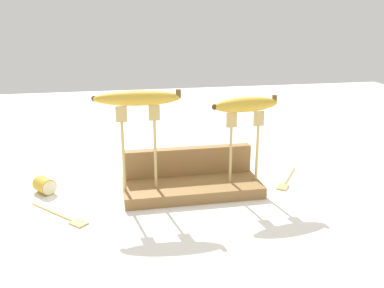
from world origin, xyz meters
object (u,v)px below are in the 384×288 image
object	(u,v)px
banana_chunk_far	(45,185)
banana_raised_left	(137,98)
fork_stand_right	(244,140)
banana_raised_right	(246,105)
fork_stand_left	(139,141)
banana_chunk_near	(150,161)
fork_fallen_near	(286,181)
fork_fallen_far	(64,216)

from	to	relation	value
banana_chunk_far	banana_raised_left	bearing A→B (deg)	-20.16
fork_stand_right	banana_raised_left	world-z (taller)	banana_raised_left
banana_raised_right	banana_chunk_far	distance (m)	0.53
banana_raised_left	fork_stand_left	bearing A→B (deg)	-4.81
fork_stand_left	banana_chunk_near	distance (m)	0.24
fork_stand_left	banana_raised_left	size ratio (longest dim) A/B	1.01
fork_stand_right	fork_fallen_near	world-z (taller)	fork_stand_right
fork_fallen_far	banana_chunk_near	size ratio (longest dim) A/B	2.45
banana_raised_left	banana_raised_right	xyz separation A→B (m)	(0.26, -0.00, -0.03)
fork_fallen_near	banana_chunk_far	xyz separation A→B (m)	(-0.62, 0.05, 0.02)
fork_fallen_far	banana_chunk_near	bearing A→B (deg)	51.08
banana_chunk_near	banana_chunk_far	bearing A→B (deg)	-156.55
fork_stand_right	banana_chunk_near	world-z (taller)	fork_stand_right
fork_fallen_near	fork_fallen_far	size ratio (longest dim) A/B	1.01
fork_stand_right	banana_chunk_far	size ratio (longest dim) A/B	2.84
fork_stand_right	banana_raised_right	world-z (taller)	banana_raised_right
banana_chunk_near	banana_chunk_far	xyz separation A→B (m)	(-0.28, -0.12, -0.00)
banana_raised_left	fork_fallen_far	size ratio (longest dim) A/B	1.39
fork_stand_right	fork_fallen_far	bearing A→B (deg)	-171.43
banana_raised_right	fork_fallen_far	bearing A→B (deg)	-171.43
fork_stand_left	banana_raised_right	xyz separation A→B (m)	(0.26, -0.00, 0.07)
banana_raised_right	banana_chunk_near	bearing A→B (deg)	135.91
banana_raised_right	fork_stand_left	bearing A→B (deg)	180.00
banana_raised_right	fork_fallen_far	distance (m)	0.49
fork_stand_left	banana_raised_right	world-z (taller)	banana_raised_right
fork_stand_left	fork_fallen_far	world-z (taller)	fork_stand_left
banana_chunk_far	fork_stand_left	bearing A→B (deg)	-20.16
banana_raised_right	fork_fallen_near	xyz separation A→B (m)	(0.13, 0.03, -0.22)
banana_raised_left	banana_chunk_far	distance (m)	0.34
banana_raised_right	fork_fallen_near	size ratio (longest dim) A/B	1.16
fork_stand_left	banana_chunk_far	size ratio (longest dim) A/B	3.26
banana_chunk_far	banana_chunk_near	bearing A→B (deg)	23.45
fork_stand_left	fork_fallen_near	world-z (taller)	fork_stand_left
banana_raised_left	banana_raised_right	size ratio (longest dim) A/B	1.18
fork_fallen_near	banana_chunk_far	distance (m)	0.62
banana_chunk_far	banana_raised_right	bearing A→B (deg)	-9.90
banana_raised_right	fork_fallen_near	bearing A→B (deg)	13.98
banana_raised_left	banana_raised_right	distance (m)	0.26
fork_fallen_near	banana_raised_left	bearing A→B (deg)	-175.16
banana_raised_left	fork_fallen_near	world-z (taller)	banana_raised_left
fork_stand_left	banana_raised_left	xyz separation A→B (m)	(-0.00, 0.00, 0.10)
banana_raised_left	banana_chunk_near	size ratio (longest dim) A/B	3.40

